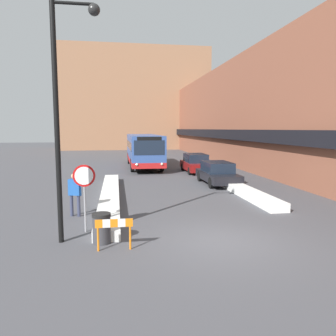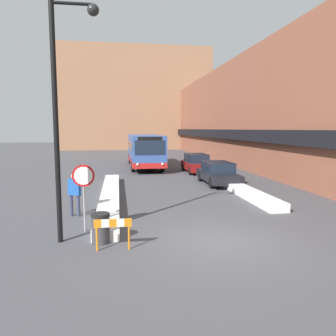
% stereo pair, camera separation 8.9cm
% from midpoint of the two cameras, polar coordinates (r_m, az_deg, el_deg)
% --- Properties ---
extents(ground_plane, '(160.00, 160.00, 0.00)m').
position_cam_midpoint_polar(ground_plane, '(10.83, 8.89, -12.50)').
color(ground_plane, '#47474C').
extents(building_row_right, '(5.50, 60.00, 10.08)m').
position_cam_midpoint_polar(building_row_right, '(36.22, 12.52, 8.98)').
color(building_row_right, brown).
rests_on(building_row_right, ground_plane).
extents(building_backdrop_far, '(26.00, 8.00, 17.45)m').
position_cam_midpoint_polar(building_backdrop_far, '(59.79, -5.99, 11.76)').
color(building_backdrop_far, '#996B4C').
rests_on(building_backdrop_far, ground_plane).
extents(snow_bank_left, '(0.90, 12.81, 0.37)m').
position_cam_midpoint_polar(snow_bank_left, '(16.90, -10.21, -4.81)').
color(snow_bank_left, silver).
rests_on(snow_bank_left, ground_plane).
extents(snow_bank_right, '(0.90, 9.86, 0.40)m').
position_cam_midpoint_polar(snow_bank_right, '(19.14, 11.98, -3.44)').
color(snow_bank_right, silver).
rests_on(snow_bank_right, ground_plane).
extents(city_bus, '(2.74, 10.84, 3.00)m').
position_cam_midpoint_polar(city_bus, '(30.59, -4.34, 3.26)').
color(city_bus, '#335193').
rests_on(city_bus, ground_plane).
extents(parked_car_front, '(1.88, 4.45, 1.44)m').
position_cam_midpoint_polar(parked_car_front, '(21.39, 8.50, -0.85)').
color(parked_car_front, black).
rests_on(parked_car_front, ground_plane).
extents(parked_car_back, '(1.86, 4.46, 1.52)m').
position_cam_midpoint_polar(parked_car_back, '(27.03, 4.76, 0.84)').
color(parked_car_back, maroon).
rests_on(parked_car_back, ground_plane).
extents(stop_sign, '(0.76, 0.08, 2.36)m').
position_cam_midpoint_polar(stop_sign, '(11.58, -14.59, -2.61)').
color(stop_sign, gray).
rests_on(stop_sign, ground_plane).
extents(street_lamp, '(1.46, 0.36, 7.39)m').
position_cam_midpoint_polar(street_lamp, '(10.60, -17.83, 11.52)').
color(street_lamp, black).
rests_on(street_lamp, ground_plane).
extents(pedestrian, '(0.55, 0.37, 1.78)m').
position_cam_midpoint_polar(pedestrian, '(13.90, -16.12, -3.79)').
color(pedestrian, '#333851').
rests_on(pedestrian, ground_plane).
extents(trash_bin, '(0.59, 0.59, 0.95)m').
position_cam_midpoint_polar(trash_bin, '(10.63, -11.72, -10.21)').
color(trash_bin, '#38383D').
rests_on(trash_bin, ground_plane).
extents(construction_barricade, '(1.10, 0.06, 0.94)m').
position_cam_midpoint_polar(construction_barricade, '(9.90, -9.62, -10.30)').
color(construction_barricade, orange).
rests_on(construction_barricade, ground_plane).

